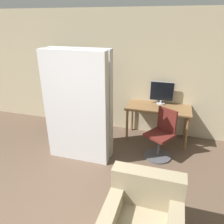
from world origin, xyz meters
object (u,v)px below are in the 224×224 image
object	(u,v)px
mattress_far	(82,104)
armchair	(143,223)
mattress_near	(76,109)
office_chair	(161,138)
bookshelf	(67,91)
monitor	(162,92)

from	to	relation	value
mattress_far	armchair	world-z (taller)	mattress_far
mattress_near	armchair	distance (m)	2.11
office_chair	armchair	world-z (taller)	office_chair
mattress_far	office_chair	bearing A→B (deg)	10.27
mattress_far	armchair	bearing A→B (deg)	-48.69
bookshelf	mattress_near	bearing A→B (deg)	-56.34
office_chair	mattress_far	xyz separation A→B (m)	(-1.47, -0.27, 0.63)
mattress_far	armchair	distance (m)	2.28
monitor	mattress_far	distance (m)	1.76
bookshelf	mattress_far	xyz separation A→B (m)	(0.90, -1.10, 0.15)
mattress_near	armchair	xyz separation A→B (m)	(1.44, -1.38, -0.70)
mattress_near	mattress_far	world-z (taller)	same
monitor	mattress_near	xyz separation A→B (m)	(-1.36, -1.38, -0.01)
monitor	mattress_near	distance (m)	1.94
mattress_far	monitor	bearing A→B (deg)	39.74
monitor	office_chair	distance (m)	1.08
bookshelf	mattress_far	bearing A→B (deg)	-50.64
bookshelf	office_chair	bearing A→B (deg)	-19.41
armchair	mattress_near	bearing A→B (deg)	136.16
monitor	armchair	distance (m)	2.85
office_chair	bookshelf	size ratio (longest dim) A/B	0.53
bookshelf	armchair	bearing A→B (deg)	-49.46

